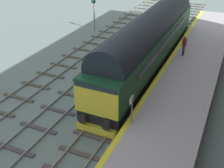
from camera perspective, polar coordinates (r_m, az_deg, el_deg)
ground_plane at (r=19.52m, az=2.17°, el=-3.09°), size 140.00×140.00×0.00m
track_main at (r=19.49m, az=2.18°, el=-2.95°), size 2.50×60.00×0.15m
track_adjacent_west at (r=20.76m, az=-6.29°, el=-0.94°), size 2.50×60.00×0.15m
track_adjacent_far_west at (r=22.44m, az=-13.58°, el=0.80°), size 2.50×60.00×0.15m
station_platform at (r=18.43m, az=12.63°, el=-4.15°), size 4.00×44.00×1.01m
diesel_locomotive at (r=23.20m, az=7.62°, el=8.94°), size 2.74×19.46×4.68m
signal_post_far at (r=32.00m, az=-3.66°, el=15.08°), size 0.44×0.22×4.11m
platform_number_sign at (r=15.13m, az=3.96°, el=-4.27°), size 0.10×0.44×1.60m
waiting_passenger at (r=24.02m, az=14.22°, el=7.74°), size 0.37×0.51×1.64m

